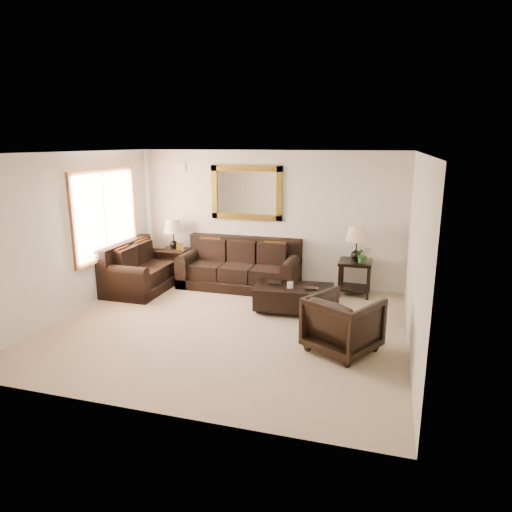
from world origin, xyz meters
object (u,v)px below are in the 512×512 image
(coffee_table, at_px, (294,296))
(end_table_right, at_px, (356,250))
(armchair, at_px, (343,321))
(end_table_left, at_px, (174,240))
(sofa, at_px, (240,269))
(loveseat, at_px, (141,272))

(coffee_table, bearing_deg, end_table_right, 48.10)
(coffee_table, xyz_separation_m, armchair, (0.96, -1.31, 0.16))
(end_table_left, bearing_deg, end_table_right, -0.19)
(sofa, xyz_separation_m, end_table_left, (-1.52, 0.13, 0.49))
(end_table_left, relative_size, coffee_table, 0.92)
(end_table_right, relative_size, coffee_table, 0.96)
(sofa, bearing_deg, end_table_right, 3.03)
(sofa, distance_m, end_table_left, 1.60)
(end_table_left, bearing_deg, sofa, -4.98)
(loveseat, relative_size, end_table_right, 1.25)
(sofa, xyz_separation_m, end_table_right, (2.26, 0.12, 0.53))
(end_table_left, xyz_separation_m, armchair, (3.82, -2.56, -0.39))
(sofa, relative_size, end_table_left, 1.84)
(end_table_left, bearing_deg, armchair, -33.87)
(sofa, relative_size, end_table_right, 1.76)
(sofa, bearing_deg, end_table_left, 175.02)
(sofa, relative_size, armchair, 2.67)
(coffee_table, relative_size, armchair, 1.58)
(loveseat, distance_m, coffee_table, 3.21)
(armchair, bearing_deg, end_table_left, -4.32)
(end_table_left, xyz_separation_m, end_table_right, (3.78, -0.01, 0.04))
(coffee_table, distance_m, armchair, 1.63)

